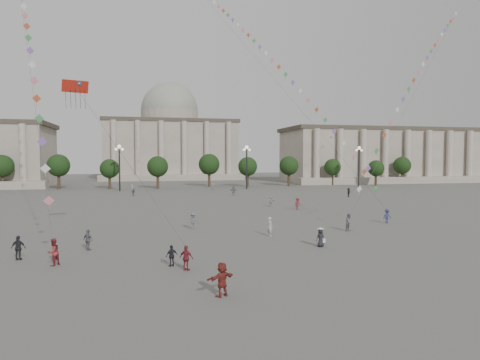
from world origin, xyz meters
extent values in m
plane|color=#555250|center=(0.00, 0.00, 0.00)|extent=(360.00, 360.00, 0.00)
cube|color=gray|center=(75.00, 95.00, 8.00)|extent=(80.00, 22.00, 16.00)
cube|color=#443C32|center=(75.00, 95.00, 16.60)|extent=(81.60, 22.44, 1.20)
cube|color=gray|center=(75.00, 82.00, 1.00)|extent=(84.00, 4.00, 2.00)
cube|color=gray|center=(0.00, 130.00, 10.00)|extent=(46.00, 30.00, 20.00)
cube|color=#443C32|center=(0.00, 130.00, 20.60)|extent=(46.92, 30.60, 1.20)
cube|color=gray|center=(0.00, 113.00, 1.00)|extent=(48.30, 4.00, 2.00)
cylinder|color=gray|center=(0.00, 130.00, 22.50)|extent=(21.00, 21.00, 5.00)
sphere|color=gray|center=(0.00, 130.00, 25.00)|extent=(21.00, 21.00, 21.00)
cylinder|color=#34251A|center=(-42.00, 78.00, 1.76)|extent=(0.70, 0.70, 3.52)
sphere|color=black|center=(-42.00, 78.00, 5.44)|extent=(5.12, 5.12, 5.12)
cylinder|color=#34251A|center=(-30.00, 78.00, 1.76)|extent=(0.70, 0.70, 3.52)
sphere|color=black|center=(-30.00, 78.00, 5.44)|extent=(5.12, 5.12, 5.12)
cylinder|color=#34251A|center=(-18.00, 78.00, 1.76)|extent=(0.70, 0.70, 3.52)
sphere|color=black|center=(-18.00, 78.00, 5.44)|extent=(5.12, 5.12, 5.12)
cylinder|color=#34251A|center=(-6.00, 78.00, 1.76)|extent=(0.70, 0.70, 3.52)
sphere|color=black|center=(-6.00, 78.00, 5.44)|extent=(5.12, 5.12, 5.12)
cylinder|color=#34251A|center=(6.00, 78.00, 1.76)|extent=(0.70, 0.70, 3.52)
sphere|color=black|center=(6.00, 78.00, 5.44)|extent=(5.12, 5.12, 5.12)
cylinder|color=#34251A|center=(18.00, 78.00, 1.76)|extent=(0.70, 0.70, 3.52)
sphere|color=black|center=(18.00, 78.00, 5.44)|extent=(5.12, 5.12, 5.12)
cylinder|color=#34251A|center=(30.00, 78.00, 1.76)|extent=(0.70, 0.70, 3.52)
sphere|color=black|center=(30.00, 78.00, 5.44)|extent=(5.12, 5.12, 5.12)
cylinder|color=#34251A|center=(42.00, 78.00, 1.76)|extent=(0.70, 0.70, 3.52)
sphere|color=black|center=(42.00, 78.00, 5.44)|extent=(5.12, 5.12, 5.12)
cylinder|color=#34251A|center=(54.00, 78.00, 1.76)|extent=(0.70, 0.70, 3.52)
sphere|color=black|center=(54.00, 78.00, 5.44)|extent=(5.12, 5.12, 5.12)
cylinder|color=#34251A|center=(66.00, 78.00, 1.76)|extent=(0.70, 0.70, 3.52)
sphere|color=black|center=(66.00, 78.00, 5.44)|extent=(5.12, 5.12, 5.12)
cylinder|color=#262628|center=(-15.00, 70.00, 5.00)|extent=(0.36, 0.36, 10.00)
sphere|color=#FFE5B2|center=(-15.00, 70.00, 10.20)|extent=(0.90, 0.90, 0.90)
sphere|color=#FFE5B2|center=(-15.70, 70.00, 9.60)|extent=(0.60, 0.60, 0.60)
sphere|color=#FFE5B2|center=(-14.30, 70.00, 9.60)|extent=(0.60, 0.60, 0.60)
cylinder|color=#262628|center=(15.00, 70.00, 5.00)|extent=(0.36, 0.36, 10.00)
sphere|color=#FFE5B2|center=(15.00, 70.00, 10.20)|extent=(0.90, 0.90, 0.90)
sphere|color=#FFE5B2|center=(14.30, 70.00, 9.60)|extent=(0.60, 0.60, 0.60)
sphere|color=#FFE5B2|center=(15.70, 70.00, 9.60)|extent=(0.60, 0.60, 0.60)
cylinder|color=#262628|center=(45.00, 70.00, 5.00)|extent=(0.36, 0.36, 10.00)
sphere|color=#FFE5B2|center=(45.00, 70.00, 10.20)|extent=(0.90, 0.90, 0.90)
sphere|color=#FFE5B2|center=(44.30, 70.00, 9.60)|extent=(0.60, 0.60, 0.60)
sphere|color=#FFE5B2|center=(45.70, 70.00, 9.60)|extent=(0.60, 0.60, 0.60)
imported|color=#3A5B82|center=(-11.68, 56.98, 0.77)|extent=(0.95, 0.83, 1.54)
imported|color=#B1B0AD|center=(6.12, 67.61, 0.86)|extent=(1.14, 1.67, 1.73)
imported|color=#5B5B5F|center=(-4.37, 14.11, 0.90)|extent=(1.24, 0.82, 1.80)
imported|color=beige|center=(10.09, 33.17, 0.79)|extent=(1.49, 0.53, 1.59)
imported|color=maroon|center=(12.62, 27.84, 0.91)|extent=(1.35, 1.14, 1.82)
imported|color=black|center=(29.57, 45.17, 0.88)|extent=(1.42, 1.59, 1.75)
imported|color=#B3B3AF|center=(-12.15, 68.00, 0.86)|extent=(0.70, 0.75, 1.73)
imported|color=slate|center=(8.39, 53.82, 0.92)|extent=(1.70, 1.44, 1.84)
imported|color=#BCBBB7|center=(2.54, 8.37, 0.95)|extent=(0.65, 0.80, 1.90)
imported|color=maroon|center=(-6.69, -2.67, 0.86)|extent=(1.07, 0.93, 1.73)
imported|color=#232329|center=(-18.72, 3.11, 0.92)|extent=(1.15, 0.68, 1.84)
imported|color=maroon|center=(-5.28, -8.53, 0.96)|extent=(1.84, 1.31, 1.91)
imported|color=slate|center=(-14.04, 5.52, 0.87)|extent=(1.05, 0.98, 1.73)
imported|color=black|center=(-7.59, -1.30, 0.76)|extent=(0.96, 0.70, 1.52)
imported|color=maroon|center=(-15.82, 0.75, 0.97)|extent=(1.15, 1.20, 1.95)
imported|color=navy|center=(18.39, 13.38, 0.83)|extent=(1.14, 0.75, 1.65)
imported|color=slate|center=(11.48, 9.32, 0.94)|extent=(1.15, 1.08, 1.88)
imported|color=black|center=(5.37, 2.62, 0.79)|extent=(0.85, 0.62, 1.58)
cone|color=white|center=(5.37, 2.62, 1.62)|extent=(0.52, 0.52, 0.14)
cylinder|color=white|center=(5.37, 2.62, 1.56)|extent=(0.60, 0.60, 0.02)
cube|color=white|center=(5.62, 2.47, 0.55)|extent=(0.22, 0.10, 0.35)
cube|color=red|center=(-15.23, 8.34, 13.91)|extent=(2.25, 1.18, 1.02)
cube|color=#188523|center=(-15.58, 8.30, 14.16)|extent=(0.39, 0.29, 0.34)
cube|color=#1D40A0|center=(-14.88, 8.30, 14.16)|extent=(0.39, 0.29, 0.34)
sphere|color=gold|center=(-15.58, 8.26, 14.16)|extent=(0.20, 0.20, 0.20)
sphere|color=gold|center=(-14.88, 8.26, 14.16)|extent=(0.20, 0.20, 0.20)
cylinder|color=#3F3F3F|center=(-10.96, 2.83, 7.75)|extent=(0.02, 0.02, 18.59)
cylinder|color=#3F3F3F|center=(-23.09, 24.40, 22.77)|extent=(0.02, 0.02, 65.24)
cube|color=pink|center=(-16.45, 2.81, 4.46)|extent=(0.76, 0.25, 0.76)
cube|color=white|center=(-17.08, 4.87, 6.84)|extent=(0.76, 0.25, 0.76)
cube|color=#8B5DBB|center=(-17.72, 6.92, 9.03)|extent=(0.76, 0.25, 0.76)
cube|color=#469853|center=(-18.35, 8.98, 11.12)|extent=(0.76, 0.25, 0.76)
cube|color=#BD502C|center=(-18.98, 11.03, 13.13)|extent=(0.76, 0.25, 0.76)
cube|color=pink|center=(-19.61, 13.09, 15.07)|extent=(0.76, 0.25, 0.76)
cube|color=white|center=(-20.25, 15.15, 16.97)|extent=(0.76, 0.25, 0.76)
cube|color=#8B5DBB|center=(-20.88, 17.20, 18.83)|extent=(0.76, 0.25, 0.76)
cube|color=#469853|center=(-21.51, 19.26, 20.66)|extent=(0.76, 0.25, 0.76)
cube|color=#BD502C|center=(-22.14, 21.31, 22.45)|extent=(0.76, 0.25, 0.76)
cube|color=pink|center=(-22.77, 23.37, 24.22)|extent=(0.76, 0.25, 0.76)
cube|color=white|center=(-23.41, 25.43, 25.97)|extent=(0.76, 0.25, 0.76)
cylinder|color=#3F3F3F|center=(9.42, 39.50, 24.47)|extent=(0.02, 0.02, 71.83)
cube|color=#469853|center=(17.81, 15.07, 3.98)|extent=(0.76, 0.25, 0.76)
cube|color=#BD502C|center=(17.24, 16.75, 5.97)|extent=(0.76, 0.25, 0.76)
cube|color=pink|center=(16.66, 18.44, 7.81)|extent=(0.76, 0.25, 0.76)
cube|color=white|center=(16.08, 20.12, 9.56)|extent=(0.76, 0.25, 0.76)
cube|color=#8B5DBB|center=(15.50, 21.81, 11.24)|extent=(0.76, 0.25, 0.76)
cube|color=#469853|center=(14.92, 23.49, 12.87)|extent=(0.76, 0.25, 0.76)
cube|color=#BD502C|center=(14.34, 25.18, 14.47)|extent=(0.76, 0.25, 0.76)
cube|color=pink|center=(13.76, 26.86, 16.02)|extent=(0.76, 0.25, 0.76)
cube|color=white|center=(13.18, 28.55, 17.55)|extent=(0.76, 0.25, 0.76)
cube|color=#8B5DBB|center=(12.61, 30.23, 19.06)|extent=(0.76, 0.25, 0.76)
cube|color=#469853|center=(12.03, 31.91, 20.54)|extent=(0.76, 0.25, 0.76)
cube|color=#BD502C|center=(11.45, 33.60, 22.00)|extent=(0.76, 0.25, 0.76)
cube|color=pink|center=(10.87, 35.28, 23.44)|extent=(0.76, 0.25, 0.76)
cube|color=white|center=(10.29, 36.97, 24.87)|extent=(0.76, 0.25, 0.76)
cube|color=#8B5DBB|center=(9.71, 38.65, 26.28)|extent=(0.76, 0.25, 0.76)
cube|color=#469853|center=(9.13, 40.34, 27.68)|extent=(0.76, 0.25, 0.76)
cube|color=#BD502C|center=(8.55, 42.02, 29.07)|extent=(0.76, 0.25, 0.76)
cube|color=pink|center=(7.98, 43.71, 30.44)|extent=(0.76, 0.25, 0.76)
cube|color=white|center=(7.40, 45.39, 31.80)|extent=(0.76, 0.25, 0.76)
cube|color=#8B5DBB|center=(6.82, 47.08, 33.15)|extent=(0.76, 0.25, 0.76)
cube|color=#469853|center=(6.24, 48.76, 34.49)|extent=(0.76, 0.25, 0.76)
cube|color=#BD502C|center=(5.66, 50.45, 35.82)|extent=(0.76, 0.25, 0.76)
cube|color=pink|center=(5.08, 52.13, 37.14)|extent=(0.76, 0.25, 0.76)
cube|color=white|center=(4.50, 53.81, 38.45)|extent=(0.76, 0.25, 0.76)
cylinder|color=#3F3F3F|center=(33.50, 28.96, 19.87)|extent=(0.02, 0.02, 69.51)
cube|color=white|center=(13.57, 11.19, 4.26)|extent=(0.76, 0.25, 0.76)
cube|color=#8B5DBB|center=(15.67, 13.06, 6.48)|extent=(0.76, 0.25, 0.76)
cube|color=#469853|center=(17.77, 14.93, 8.53)|extent=(0.76, 0.25, 0.76)
cube|color=#BD502C|center=(19.87, 16.80, 10.47)|extent=(0.76, 0.25, 0.76)
cube|color=pink|center=(21.96, 18.67, 12.35)|extent=(0.76, 0.25, 0.76)
cube|color=white|center=(24.06, 20.54, 14.16)|extent=(0.76, 0.25, 0.76)
cube|color=#8B5DBB|center=(26.16, 22.41, 15.94)|extent=(0.76, 0.25, 0.76)
cube|color=#469853|center=(28.26, 24.28, 17.67)|extent=(0.76, 0.25, 0.76)
cube|color=#BD502C|center=(30.36, 26.15, 19.37)|extent=(0.76, 0.25, 0.76)
cube|color=pink|center=(32.45, 28.02, 21.05)|extent=(0.76, 0.25, 0.76)
cube|color=white|center=(34.55, 29.89, 22.70)|extent=(0.76, 0.25, 0.76)
cube|color=#8B5DBB|center=(36.65, 31.76, 24.33)|extent=(0.76, 0.25, 0.76)
cube|color=#469853|center=(38.75, 33.63, 25.93)|extent=(0.76, 0.25, 0.76)
cube|color=#BD502C|center=(40.84, 35.50, 27.52)|extent=(0.76, 0.25, 0.76)
cube|color=pink|center=(42.94, 37.37, 29.09)|extent=(0.76, 0.25, 0.76)
cube|color=white|center=(45.04, 39.25, 30.65)|extent=(0.76, 0.25, 0.76)
cube|color=#8B5DBB|center=(47.14, 41.12, 32.19)|extent=(0.76, 0.25, 0.76)
cube|color=#469853|center=(49.23, 42.99, 33.72)|extent=(0.76, 0.25, 0.76)
cube|color=#BD502C|center=(51.33, 44.86, 35.23)|extent=(0.76, 0.25, 0.76)
cube|color=pink|center=(53.43, 46.73, 36.74)|extent=(0.76, 0.25, 0.76)
cube|color=white|center=(55.53, 48.60, 38.23)|extent=(0.76, 0.25, 0.76)
camera|label=1|loc=(-9.40, -31.54, 7.70)|focal=32.00mm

